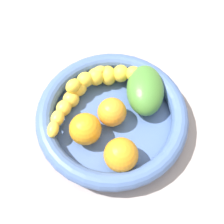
# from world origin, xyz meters

# --- Properties ---
(kitchen_counter) EXTENTS (1.20, 1.20, 0.03)m
(kitchen_counter) POSITION_xyz_m (0.00, 0.00, 0.01)
(kitchen_counter) COLOR #9C918F
(kitchen_counter) RESTS_ON ground
(fruit_bowl) EXTENTS (0.31, 0.31, 0.05)m
(fruit_bowl) POSITION_xyz_m (0.00, 0.00, 0.06)
(fruit_bowl) COLOR #47649E
(fruit_bowl) RESTS_ON kitchen_counter
(banana_draped_left) EXTENTS (0.09, 0.19, 0.05)m
(banana_draped_left) POSITION_xyz_m (0.08, 0.04, 0.07)
(banana_draped_left) COLOR yellow
(banana_draped_left) RESTS_ON fruit_bowl
(banana_draped_right) EXTENTS (0.11, 0.18, 0.05)m
(banana_draped_right) POSITION_xyz_m (0.07, -0.05, 0.08)
(banana_draped_right) COLOR yellow
(banana_draped_right) RESTS_ON fruit_bowl
(orange_front) EXTENTS (0.06, 0.06, 0.06)m
(orange_front) POSITION_xyz_m (0.00, 0.00, 0.08)
(orange_front) COLOR orange
(orange_front) RESTS_ON fruit_bowl
(orange_mid_left) EXTENTS (0.06, 0.06, 0.06)m
(orange_mid_left) POSITION_xyz_m (-0.08, 0.04, 0.08)
(orange_mid_left) COLOR orange
(orange_mid_left) RESTS_ON fruit_bowl
(orange_mid_right) EXTENTS (0.06, 0.06, 0.06)m
(orange_mid_right) POSITION_xyz_m (0.00, 0.06, 0.08)
(orange_mid_right) COLOR orange
(orange_mid_right) RESTS_ON fruit_bowl
(mango_green) EXTENTS (0.14, 0.14, 0.06)m
(mango_green) POSITION_xyz_m (-0.00, -0.09, 0.08)
(mango_green) COLOR #478233
(mango_green) RESTS_ON fruit_bowl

